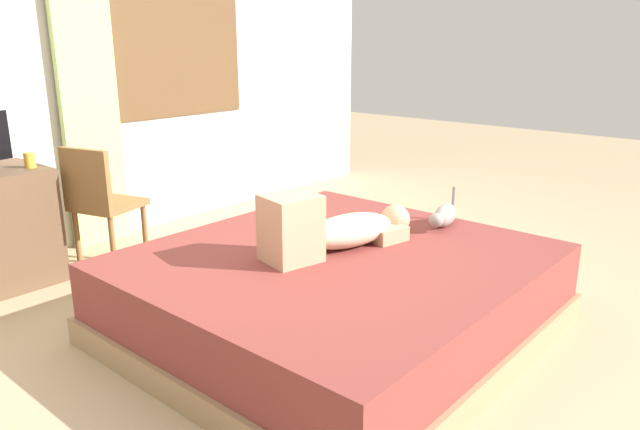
# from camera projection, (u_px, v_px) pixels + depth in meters

# --- Properties ---
(ground_plane) EXTENTS (16.00, 16.00, 0.00)m
(ground_plane) POSITION_uv_depth(u_px,v_px,m) (338.00, 338.00, 3.16)
(ground_plane) COLOR tan
(back_wall_with_window) EXTENTS (6.40, 0.14, 2.90)m
(back_wall_with_window) POSITION_uv_depth(u_px,v_px,m) (73.00, 48.00, 4.33)
(back_wall_with_window) COLOR silver
(back_wall_with_window) RESTS_ON ground
(bed) EXTENTS (2.04, 1.89, 0.44)m
(bed) POSITION_uv_depth(u_px,v_px,m) (336.00, 293.00, 3.19)
(bed) COLOR #997A56
(bed) RESTS_ON ground
(person_lying) EXTENTS (0.94, 0.43, 0.34)m
(person_lying) POSITION_uv_depth(u_px,v_px,m) (335.00, 229.00, 3.17)
(person_lying) COLOR #CCB299
(person_lying) RESTS_ON bed
(cat) EXTENTS (0.35, 0.16, 0.21)m
(cat) POSITION_uv_depth(u_px,v_px,m) (444.00, 216.00, 3.57)
(cat) COLOR gray
(cat) RESTS_ON bed
(cup) EXTENTS (0.07, 0.07, 0.10)m
(cup) POSITION_uv_depth(u_px,v_px,m) (30.00, 160.00, 3.74)
(cup) COLOR gold
(cup) RESTS_ON desk
(chair_by_desk) EXTENTS (0.47, 0.47, 0.86)m
(chair_by_desk) POSITION_uv_depth(u_px,v_px,m) (100.00, 200.00, 3.89)
(chair_by_desk) COLOR brown
(chair_by_desk) RESTS_ON ground
(curtain_left) EXTENTS (0.44, 0.06, 2.42)m
(curtain_left) POSITION_uv_depth(u_px,v_px,m) (87.00, 82.00, 4.33)
(curtain_left) COLOR #ADCC75
(curtain_left) RESTS_ON ground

